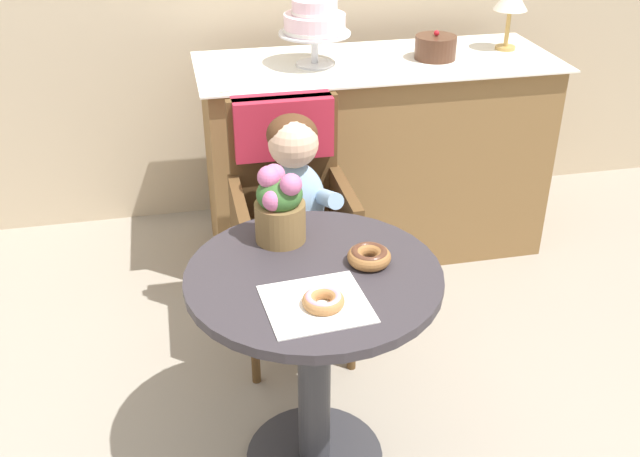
{
  "coord_description": "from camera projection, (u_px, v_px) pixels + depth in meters",
  "views": [
    {
      "loc": [
        -0.34,
        -1.67,
        1.83
      ],
      "look_at": [
        0.05,
        0.15,
        0.77
      ],
      "focal_mm": 41.21,
      "sensor_mm": 36.0,
      "label": 1
    }
  ],
  "objects": [
    {
      "name": "cafe_table",
      "position": [
        314.0,
        333.0,
        2.13
      ],
      "size": [
        0.72,
        0.72,
        0.72
      ],
      "color": "#332D33",
      "rests_on": "ground"
    },
    {
      "name": "wicker_chair",
      "position": [
        288.0,
        188.0,
        2.66
      ],
      "size": [
        0.42,
        0.45,
        0.95
      ],
      "rotation": [
        0.0,
        0.0,
        0.04
      ],
      "color": "brown",
      "rests_on": "ground"
    },
    {
      "name": "seated_child",
      "position": [
        296.0,
        198.0,
        2.51
      ],
      "size": [
        0.27,
        0.32,
        0.73
      ],
      "color": "#8CADCC",
      "rests_on": "ground"
    },
    {
      "name": "paper_napkin",
      "position": [
        316.0,
        304.0,
        1.89
      ],
      "size": [
        0.28,
        0.26,
        0.0
      ],
      "primitive_type": "cube",
      "rotation": [
        0.0,
        0.0,
        0.08
      ],
      "color": "white",
      "rests_on": "cafe_table"
    },
    {
      "name": "donut_front",
      "position": [
        323.0,
        300.0,
        1.88
      ],
      "size": [
        0.11,
        0.11,
        0.04
      ],
      "color": "#AD7542",
      "rests_on": "cafe_table"
    },
    {
      "name": "donut_mid",
      "position": [
        369.0,
        256.0,
        2.06
      ],
      "size": [
        0.12,
        0.12,
        0.04
      ],
      "color": "#936033",
      "rests_on": "cafe_table"
    },
    {
      "name": "flower_vase",
      "position": [
        280.0,
        205.0,
        2.13
      ],
      "size": [
        0.15,
        0.15,
        0.24
      ],
      "color": "brown",
      "rests_on": "cafe_table"
    },
    {
      "name": "display_counter",
      "position": [
        374.0,
        156.0,
        3.37
      ],
      "size": [
        1.56,
        0.62,
        0.9
      ],
      "color": "olive",
      "rests_on": "ground"
    },
    {
      "name": "tiered_cake_stand",
      "position": [
        315.0,
        22.0,
        3.01
      ],
      "size": [
        0.3,
        0.3,
        0.27
      ],
      "color": "silver",
      "rests_on": "display_counter"
    },
    {
      "name": "round_layer_cake",
      "position": [
        435.0,
        47.0,
        3.15
      ],
      "size": [
        0.18,
        0.18,
        0.12
      ],
      "color": "#4C2D1E",
      "rests_on": "display_counter"
    },
    {
      "name": "table_lamp",
      "position": [
        511.0,
        0.0,
        3.19
      ],
      "size": [
        0.15,
        0.15,
        0.28
      ],
      "color": "#B28C47",
      "rests_on": "display_counter"
    }
  ]
}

